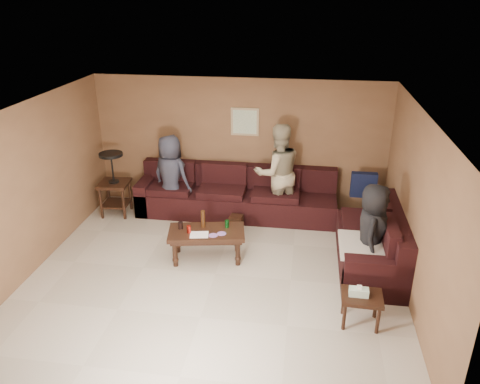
{
  "coord_description": "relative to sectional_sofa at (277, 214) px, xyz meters",
  "views": [
    {
      "loc": [
        1.24,
        -5.86,
        3.98
      ],
      "look_at": [
        0.25,
        0.85,
        1.0
      ],
      "focal_mm": 35.0,
      "sensor_mm": 36.0,
      "label": 1
    }
  ],
  "objects": [
    {
      "name": "wall_art",
      "position": [
        -0.71,
        0.96,
        1.37
      ],
      "size": [
        0.52,
        0.04,
        0.52
      ],
      "color": "tan",
      "rests_on": "ground"
    },
    {
      "name": "waste_bin",
      "position": [
        -0.72,
        -0.08,
        -0.19
      ],
      "size": [
        0.24,
        0.24,
        0.27
      ],
      "primitive_type": "cube",
      "rotation": [
        0.0,
        0.0,
        -0.1
      ],
      "color": "black",
      "rests_on": "ground"
    },
    {
      "name": "side_table_right",
      "position": [
        1.23,
        -2.35,
        0.05
      ],
      "size": [
        0.53,
        0.43,
        0.57
      ],
      "rotation": [
        0.0,
        0.0,
        -0.03
      ],
      "color": "black",
      "rests_on": "ground"
    },
    {
      "name": "coffee_table",
      "position": [
        -1.03,
        -1.09,
        0.09
      ],
      "size": [
        1.27,
        0.79,
        0.77
      ],
      "rotation": [
        0.0,
        0.0,
        0.18
      ],
      "color": "black",
      "rests_on": "ground"
    },
    {
      "name": "person_middle",
      "position": [
        -0.05,
        0.5,
        0.58
      ],
      "size": [
        1.08,
        0.97,
        1.82
      ],
      "primitive_type": "imported",
      "rotation": [
        0.0,
        0.0,
        3.53
      ],
      "color": "tan",
      "rests_on": "ground"
    },
    {
      "name": "sectional_sofa",
      "position": [
        0.0,
        0.0,
        0.0
      ],
      "size": [
        4.65,
        2.9,
        0.97
      ],
      "color": "black",
      "rests_on": "ground"
    },
    {
      "name": "person_right",
      "position": [
        1.43,
        -1.25,
        0.42
      ],
      "size": [
        0.59,
        0.8,
        1.49
      ],
      "primitive_type": "imported",
      "rotation": [
        0.0,
        0.0,
        1.4
      ],
      "color": "black",
      "rests_on": "ground"
    },
    {
      "name": "end_table_left",
      "position": [
        -3.07,
        0.23,
        0.31
      ],
      "size": [
        0.57,
        0.57,
        1.22
      ],
      "rotation": [
        0.0,
        0.0,
        0.07
      ],
      "color": "black",
      "rests_on": "ground"
    },
    {
      "name": "person_left",
      "position": [
        -2.0,
        0.36,
        0.45
      ],
      "size": [
        0.89,
        0.73,
        1.56
      ],
      "primitive_type": "imported",
      "rotation": [
        0.0,
        0.0,
        2.78
      ],
      "color": "#2D2F3E",
      "rests_on": "ground"
    },
    {
      "name": "room",
      "position": [
        -0.81,
        -1.52,
        1.34
      ],
      "size": [
        5.6,
        5.5,
        2.5
      ],
      "color": "#BDB3A0",
      "rests_on": "ground"
    }
  ]
}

